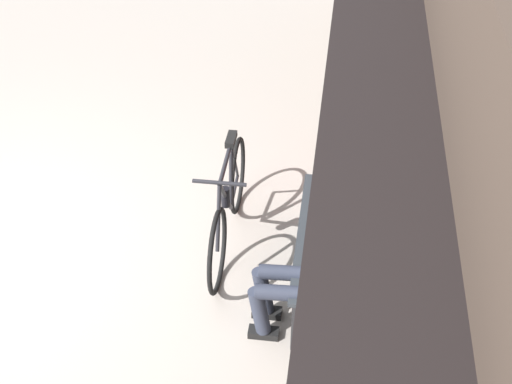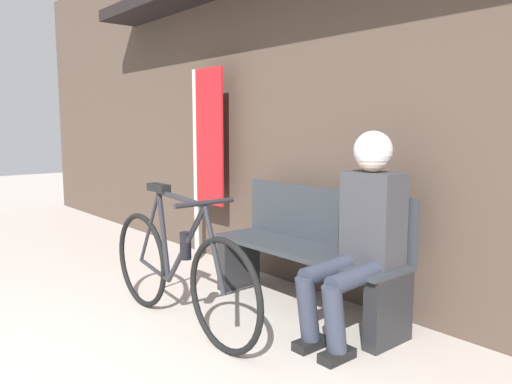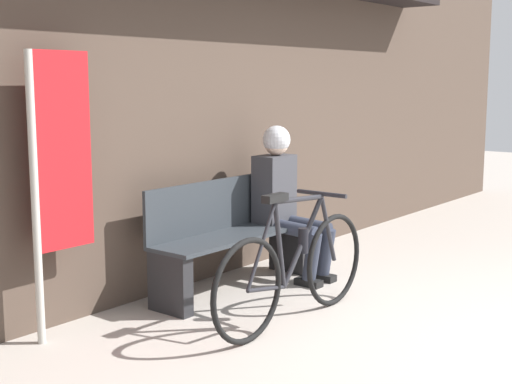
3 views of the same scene
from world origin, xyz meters
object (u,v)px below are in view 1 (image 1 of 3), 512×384
Objects in this scene: park_bench_near at (332,241)px; bicycle at (228,207)px; person_seated at (314,256)px; banner_pole at (364,69)px.

bicycle is at bearing -111.06° from park_bench_near.
park_bench_near is 0.65m from person_seated.
park_bench_near is at bearing 68.94° from bicycle.
banner_pole reaches higher than person_seated.
banner_pole is at bearing 173.98° from park_bench_near.
park_bench_near is 1.21× the size of person_seated.
park_bench_near is 0.84× the size of banner_pole.
person_seated is at bearing 40.04° from bicycle.
person_seated is (0.88, 0.74, 0.34)m from bicycle.
bicycle is at bearing -139.96° from person_seated.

